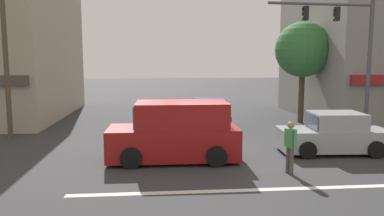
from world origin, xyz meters
name	(u,v)px	position (x,y,z in m)	size (l,w,h in m)	color
ground_plane	(213,158)	(0.00, 0.00, 0.00)	(120.00, 120.00, 0.00)	#333335
lane_marking_stripe	(232,191)	(0.00, -3.50, 0.00)	(9.00, 0.24, 0.01)	silver
street_tree	(303,50)	(6.14, 7.28, 4.13)	(3.11, 3.11, 5.72)	#4C3823
utility_pole_near_left	(4,36)	(-8.74, 4.19, 4.61)	(1.40, 0.22, 8.92)	brown
traffic_light_mast	(350,46)	(6.44, 2.67, 4.18)	(4.88, 0.49, 6.20)	#47474C
sedan_parked_curbside	(210,116)	(0.65, 5.71, 0.71)	(2.04, 4.18, 1.58)	navy
sedan_crossing_rightbound	(333,135)	(4.73, 0.33, 0.71)	(4.18, 2.04, 1.58)	#999EA3
van_waiting_far	(176,133)	(-1.38, -0.24, 1.01)	(4.63, 2.10, 2.11)	maroon
pedestrian_far_side	(290,144)	(2.12, -2.12, 0.95)	(0.30, 0.56, 1.67)	#4C4742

